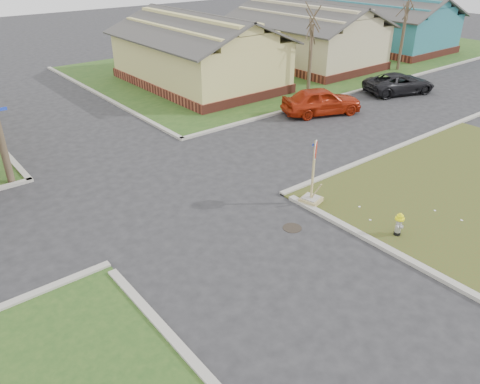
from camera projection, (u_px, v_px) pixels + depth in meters
ground at (231, 245)px, 14.84m from camera, size 120.00×120.00×0.00m
verge_far_right at (307, 57)px, 39.36m from camera, size 37.00×19.00×0.05m
curbs at (153, 188)px, 18.29m from camera, size 80.00×40.00×0.12m
manhole at (292, 228)px, 15.70m from camera, size 0.64×0.64×0.01m
side_house_yellow at (198, 51)px, 30.70m from camera, size 7.60×11.60×4.70m
side_house_tan at (305, 35)px, 36.21m from camera, size 7.60×11.60×4.70m
side_house_teal at (384, 23)px, 41.72m from camera, size 7.60×11.60×4.70m
tree_mid_right at (310, 60)px, 28.58m from camera, size 0.22×0.22×4.20m
tree_far_right at (403, 37)px, 34.16m from camera, size 0.22×0.22×4.76m
fire_hydrant at (399, 223)px, 15.06m from camera, size 0.30×0.30×0.81m
stop_sign at (312, 189)px, 16.94m from camera, size 0.70×0.68×2.46m
red_sedan at (322, 101)px, 25.85m from camera, size 4.75×3.25×1.50m
dark_pickup at (399, 83)px, 29.58m from camera, size 4.98×3.44×1.27m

